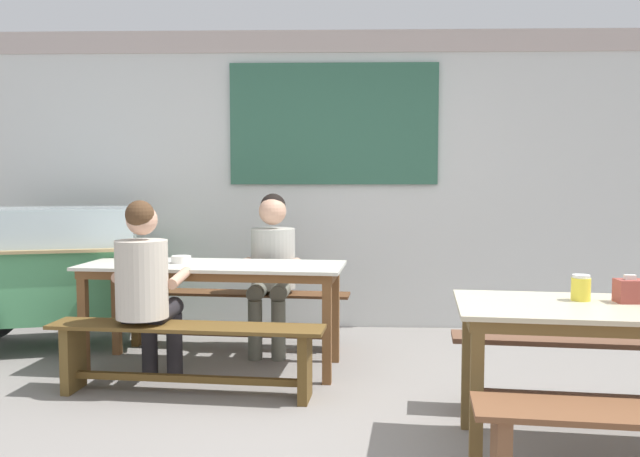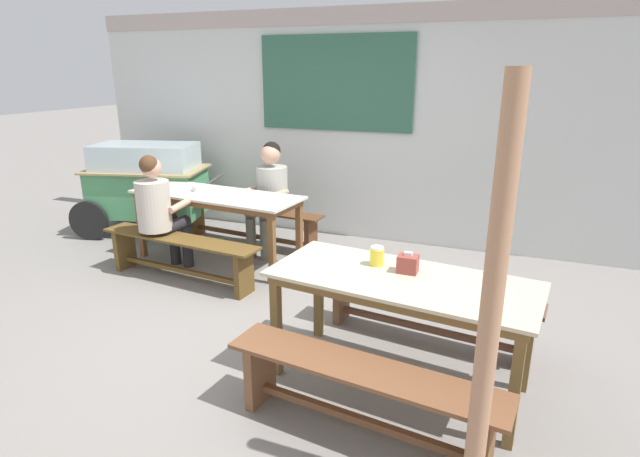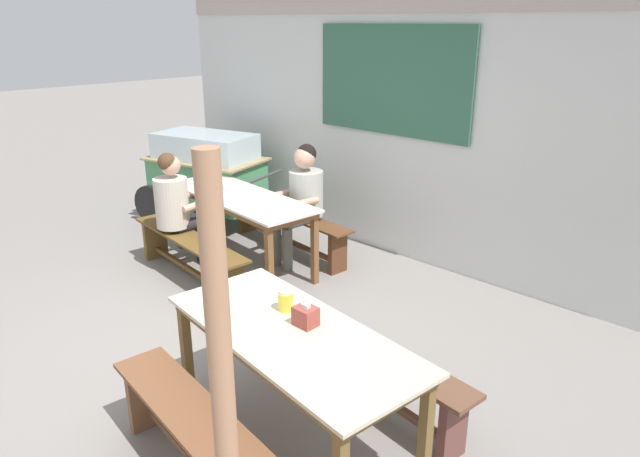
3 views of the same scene
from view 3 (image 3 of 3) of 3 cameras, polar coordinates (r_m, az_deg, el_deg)
ground_plane at (r=4.81m, az=-10.54°, el=-11.05°), size 40.00×40.00×0.00m
backdrop_wall at (r=6.10m, az=8.89°, el=10.13°), size 7.06×0.23×2.73m
dining_table_far at (r=5.96m, az=-7.97°, el=2.62°), size 1.95×0.85×0.77m
dining_table_near at (r=3.39m, az=-2.81°, el=-11.27°), size 1.78×0.93×0.77m
bench_far_back at (r=6.42m, az=-3.19°, el=0.37°), size 1.90×0.44×0.46m
bench_far_front at (r=5.80m, az=-12.90°, el=-2.29°), size 1.80×0.46×0.46m
bench_near_back at (r=3.94m, az=4.69°, el=-13.00°), size 1.71×0.45×0.46m
bench_near_front at (r=3.36m, az=-11.72°, el=-20.21°), size 1.66×0.51×0.46m
food_cart at (r=7.38m, az=-11.33°, el=5.61°), size 1.90×1.21×1.15m
person_left_back_turned at (r=5.93m, az=-13.97°, el=2.33°), size 0.47×0.56×1.25m
person_center_facing at (r=6.00m, az=-1.84°, el=3.33°), size 0.48×0.59×1.27m
tissue_box at (r=3.38m, az=-1.44°, el=-8.73°), size 0.13×0.11×0.14m
condiment_jar at (r=3.55m, az=-3.44°, el=-7.17°), size 0.10×0.10×0.13m
soup_bowl at (r=6.14m, az=-9.13°, el=4.08°), size 0.14×0.14×0.05m
wooden_support_post at (r=2.36m, az=-9.57°, el=-17.41°), size 0.10×0.10×2.07m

